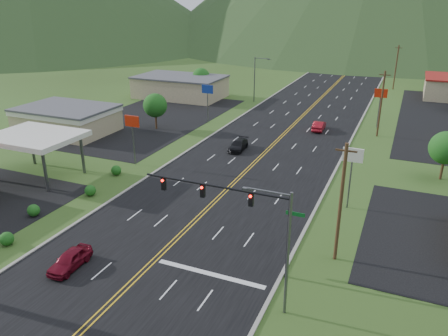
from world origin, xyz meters
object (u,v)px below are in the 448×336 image
at_px(traffic_signal, 238,205).
at_px(streetlight_west, 256,76).
at_px(car_red_near, 70,260).
at_px(car_red_far, 319,126).
at_px(car_dark_mid, 238,145).
at_px(streetlight_east, 284,246).
at_px(gas_canopy, 35,138).

xyz_separation_m(traffic_signal, streetlight_west, (-18.16, 56.00, -0.15)).
bearing_deg(car_red_near, car_red_far, 75.16).
height_order(car_dark_mid, car_red_far, car_red_far).
relative_size(streetlight_east, streetlight_west, 1.00).
bearing_deg(car_red_far, car_dark_mid, 57.21).
bearing_deg(car_red_far, streetlight_east, 96.31).
bearing_deg(streetlight_east, streetlight_west, 110.86).
relative_size(streetlight_west, car_red_near, 2.17).
bearing_deg(streetlight_east, traffic_signal, 139.61).
bearing_deg(streetlight_east, car_red_far, 98.44).
xyz_separation_m(streetlight_west, gas_canopy, (-10.32, -48.00, -0.31)).
height_order(traffic_signal, car_red_near, traffic_signal).
bearing_deg(gas_canopy, streetlight_east, -19.88).
bearing_deg(streetlight_west, gas_canopy, -102.13).
relative_size(streetlight_east, car_red_near, 2.17).
bearing_deg(gas_canopy, traffic_signal, -15.70).
height_order(gas_canopy, car_red_far, gas_canopy).
bearing_deg(traffic_signal, car_red_far, 92.70).
bearing_deg(gas_canopy, car_red_near, -39.52).
bearing_deg(car_red_near, car_dark_mid, 84.43).
height_order(streetlight_west, car_red_near, streetlight_west).
xyz_separation_m(car_red_near, car_red_far, (10.12, 46.07, 0.05)).
distance_m(traffic_signal, streetlight_west, 58.88).
height_order(gas_canopy, car_red_near, gas_canopy).
distance_m(traffic_signal, streetlight_east, 6.17).
xyz_separation_m(car_red_near, car_dark_mid, (1.74, 31.93, -0.02)).
relative_size(gas_canopy, car_red_far, 2.18).
bearing_deg(streetlight_west, traffic_signal, -72.03).
relative_size(streetlight_west, car_dark_mid, 1.91).
distance_m(gas_canopy, car_red_far, 42.18).
height_order(traffic_signal, gas_canopy, traffic_signal).
relative_size(gas_canopy, car_red_near, 2.41).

